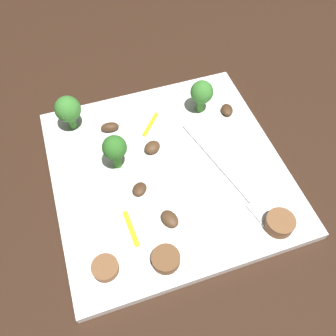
% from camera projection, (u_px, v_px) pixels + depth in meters
% --- Properties ---
extents(ground_plane, '(1.40, 1.40, 0.00)m').
position_uv_depth(ground_plane, '(168.00, 173.00, 0.47)').
color(ground_plane, black).
extents(plate, '(0.29, 0.29, 0.01)m').
position_uv_depth(plate, '(168.00, 171.00, 0.46)').
color(plate, white).
rests_on(plate, ground_plane).
extents(fork, '(0.18, 0.06, 0.00)m').
position_uv_depth(fork, '(231.00, 178.00, 0.45)').
color(fork, silver).
rests_on(fork, plate).
extents(broccoli_floret_0, '(0.03, 0.03, 0.05)m').
position_uv_depth(broccoli_floret_0, '(115.00, 149.00, 0.43)').
color(broccoli_floret_0, '#347525').
rests_on(broccoli_floret_0, plate).
extents(broccoli_floret_1, '(0.03, 0.03, 0.05)m').
position_uv_depth(broccoli_floret_1, '(202.00, 93.00, 0.49)').
color(broccoli_floret_1, '#408630').
rests_on(broccoli_floret_1, plate).
extents(broccoli_floret_2, '(0.04, 0.04, 0.05)m').
position_uv_depth(broccoli_floret_2, '(68.00, 110.00, 0.47)').
color(broccoli_floret_2, '#408630').
rests_on(broccoli_floret_2, plate).
extents(sausage_slice_0, '(0.04, 0.04, 0.01)m').
position_uv_depth(sausage_slice_0, '(166.00, 259.00, 0.38)').
color(sausage_slice_0, brown).
rests_on(sausage_slice_0, plate).
extents(sausage_slice_1, '(0.03, 0.03, 0.01)m').
position_uv_depth(sausage_slice_1, '(105.00, 268.00, 0.38)').
color(sausage_slice_1, brown).
rests_on(sausage_slice_1, plate).
extents(sausage_slice_2, '(0.04, 0.04, 0.02)m').
position_uv_depth(sausage_slice_2, '(280.00, 223.00, 0.41)').
color(sausage_slice_2, brown).
rests_on(sausage_slice_2, plate).
extents(mushroom_0, '(0.03, 0.02, 0.01)m').
position_uv_depth(mushroom_0, '(170.00, 219.00, 0.41)').
color(mushroom_0, '#4C331E').
rests_on(mushroom_0, plate).
extents(mushroom_1, '(0.03, 0.03, 0.01)m').
position_uv_depth(mushroom_1, '(152.00, 147.00, 0.47)').
color(mushroom_1, '#4C331E').
rests_on(mushroom_1, plate).
extents(mushroom_2, '(0.03, 0.03, 0.01)m').
position_uv_depth(mushroom_2, '(140.00, 189.00, 0.43)').
color(mushroom_2, '#422B19').
rests_on(mushroom_2, plate).
extents(mushroom_3, '(0.02, 0.03, 0.01)m').
position_uv_depth(mushroom_3, '(110.00, 127.00, 0.49)').
color(mushroom_3, '#422B19').
rests_on(mushroom_3, plate).
extents(mushroom_4, '(0.03, 0.02, 0.01)m').
position_uv_depth(mushroom_4, '(227.00, 110.00, 0.51)').
color(mushroom_4, '#422B19').
rests_on(mushroom_4, plate).
extents(pepper_strip_0, '(0.05, 0.01, 0.00)m').
position_uv_depth(pepper_strip_0, '(131.00, 229.00, 0.41)').
color(pepper_strip_0, yellow).
rests_on(pepper_strip_0, plate).
extents(pepper_strip_1, '(0.04, 0.03, 0.00)m').
position_uv_depth(pepper_strip_1, '(153.00, 124.00, 0.50)').
color(pepper_strip_1, yellow).
rests_on(pepper_strip_1, plate).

